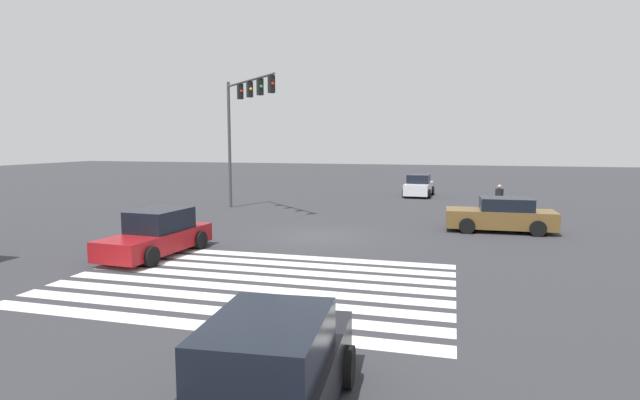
{
  "coord_description": "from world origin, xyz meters",
  "views": [
    {
      "loc": [
        5.34,
        -19.96,
        3.98
      ],
      "look_at": [
        0.0,
        0.0,
        1.54
      ],
      "focal_mm": 28.0,
      "sensor_mm": 36.0,
      "label": 1
    }
  ],
  "objects_px": {
    "traffic_signal_mast": "(243,111)",
    "pedestrian": "(499,198)",
    "car_2": "(158,235)",
    "car_0": "(501,216)",
    "car_3": "(419,186)",
    "car_1": "(270,379)"
  },
  "relations": [
    {
      "from": "traffic_signal_mast",
      "to": "pedestrian",
      "type": "relative_size",
      "value": 4.43
    },
    {
      "from": "car_2",
      "to": "car_0",
      "type": "bearing_deg",
      "value": 127.4
    },
    {
      "from": "traffic_signal_mast",
      "to": "pedestrian",
      "type": "bearing_deg",
      "value": 53.51
    },
    {
      "from": "traffic_signal_mast",
      "to": "car_3",
      "type": "distance_m",
      "value": 14.89
    },
    {
      "from": "traffic_signal_mast",
      "to": "car_3",
      "type": "bearing_deg",
      "value": 95.26
    },
    {
      "from": "traffic_signal_mast",
      "to": "car_0",
      "type": "height_order",
      "value": "traffic_signal_mast"
    },
    {
      "from": "car_3",
      "to": "pedestrian",
      "type": "distance_m",
      "value": 9.99
    },
    {
      "from": "car_0",
      "to": "car_3",
      "type": "height_order",
      "value": "car_3"
    },
    {
      "from": "traffic_signal_mast",
      "to": "pedestrian",
      "type": "distance_m",
      "value": 14.72
    },
    {
      "from": "car_3",
      "to": "traffic_signal_mast",
      "type": "bearing_deg",
      "value": 143.39
    },
    {
      "from": "car_0",
      "to": "car_3",
      "type": "xyz_separation_m",
      "value": [
        -4.51,
        13.69,
        0.01
      ]
    },
    {
      "from": "car_3",
      "to": "pedestrian",
      "type": "relative_size",
      "value": 2.5
    },
    {
      "from": "car_1",
      "to": "traffic_signal_mast",
      "type": "bearing_deg",
      "value": 20.13
    },
    {
      "from": "car_0",
      "to": "car_2",
      "type": "xyz_separation_m",
      "value": [
        -12.08,
        -7.95,
        0.01
      ]
    },
    {
      "from": "traffic_signal_mast",
      "to": "car_2",
      "type": "bearing_deg",
      "value": -37.57
    },
    {
      "from": "car_2",
      "to": "car_1",
      "type": "bearing_deg",
      "value": 44.05
    },
    {
      "from": "car_0",
      "to": "car_2",
      "type": "distance_m",
      "value": 14.47
    },
    {
      "from": "traffic_signal_mast",
      "to": "pedestrian",
      "type": "height_order",
      "value": "traffic_signal_mast"
    },
    {
      "from": "car_0",
      "to": "car_1",
      "type": "bearing_deg",
      "value": 74.01
    },
    {
      "from": "car_0",
      "to": "car_3",
      "type": "relative_size",
      "value": 1.11
    },
    {
      "from": "car_1",
      "to": "pedestrian",
      "type": "bearing_deg",
      "value": -16.46
    },
    {
      "from": "car_1",
      "to": "car_2",
      "type": "distance_m",
      "value": 11.89
    }
  ]
}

